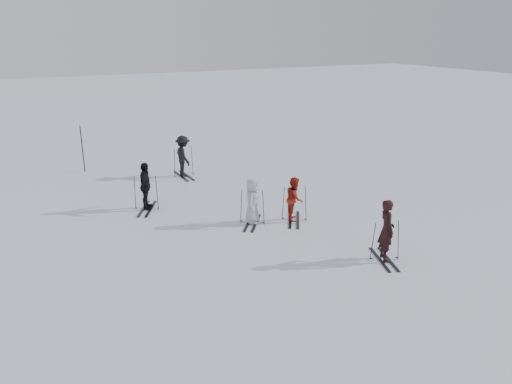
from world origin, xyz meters
The scene contains 12 objects.
ground centered at (0.00, 0.00, 0.00)m, with size 120.00×120.00×0.00m, color silver.
skier_near_dark centered at (1.80, -3.56, 0.90)m, with size 0.66×0.43×1.80m, color black.
skier_red centered at (1.13, 0.30, 0.76)m, with size 0.74×0.58×1.52m, color maroon.
skier_grey centered at (-0.29, 0.72, 0.78)m, with size 0.76×0.49×1.55m, color #AFB2B9.
skier_uphill_left centered at (-3.11, 3.75, 0.87)m, with size 1.02×0.43×1.74m, color black.
skier_uphill_far centered at (-0.42, 7.23, 0.91)m, with size 1.17×0.68×1.82m, color black.
skis_near_dark centered at (1.80, -3.56, 0.61)m, with size 0.89×1.68×1.22m, color black, non-canonical shape.
skis_red centered at (1.13, 0.30, 0.63)m, with size 0.91×1.73×1.26m, color black, non-canonical shape.
skis_grey centered at (-0.29, 0.72, 0.62)m, with size 0.90×1.71×1.25m, color black, non-canonical shape.
skis_uphill_left centered at (-3.11, 3.75, 0.66)m, with size 0.96×1.81×1.32m, color black, non-canonical shape.
skis_uphill_far centered at (-0.42, 7.23, 0.68)m, with size 0.98×1.85×1.35m, color black, non-canonical shape.
piste_marker centered at (-4.27, 10.08, 1.08)m, with size 0.05×0.05×2.16m, color black.
Camera 1 is at (-7.53, -13.45, 6.39)m, focal length 35.00 mm.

